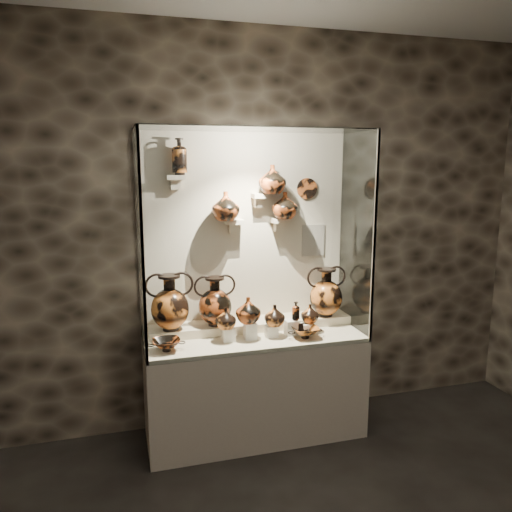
{
  "coord_description": "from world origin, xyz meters",
  "views": [
    {
      "loc": [
        -1.0,
        -1.39,
        2.16
      ],
      "look_at": [
        0.02,
        2.21,
        1.46
      ],
      "focal_mm": 35.0,
      "sensor_mm": 36.0,
      "label": 1
    }
  ],
  "objects": [
    {
      "name": "back_panel",
      "position": [
        0.0,
        2.5,
        1.6
      ],
      "size": [
        1.7,
        0.03,
        1.6
      ],
      "primitive_type": "cube",
      "color": "beige",
      "rests_on": "plinth"
    },
    {
      "name": "glass_top",
      "position": [
        0.0,
        2.18,
        2.4
      ],
      "size": [
        1.7,
        0.6,
        0.01
      ],
      "primitive_type": "cube",
      "color": "white",
      "rests_on": "back_panel"
    },
    {
      "name": "amphora_mid",
      "position": [
        -0.28,
        2.31,
        1.1
      ],
      "size": [
        0.34,
        0.34,
        0.39
      ],
      "primitive_type": null,
      "rotation": [
        0.0,
        0.0,
        0.11
      ],
      "color": "#A1451C",
      "rests_on": "rear_tier"
    },
    {
      "name": "wall_plate",
      "position": [
        0.53,
        2.47,
        1.95
      ],
      "size": [
        0.17,
        0.02,
        0.17
      ],
      "primitive_type": "cylinder",
      "rotation": [
        1.57,
        0.0,
        0.0
      ],
      "color": "#B65523",
      "rests_on": "back_panel"
    },
    {
      "name": "kylix_left",
      "position": [
        -0.69,
        2.05,
        0.88
      ],
      "size": [
        0.32,
        0.3,
        0.1
      ],
      "primitive_type": null,
      "rotation": [
        0.0,
        0.0,
        -0.36
      ],
      "color": "#A1451C",
      "rests_on": "front_tier"
    },
    {
      "name": "lekythos_tall",
      "position": [
        -0.52,
        2.4,
        2.22
      ],
      "size": [
        0.15,
        0.15,
        0.31
      ],
      "primitive_type": null,
      "rotation": [
        0.0,
        0.0,
        -0.32
      ],
      "color": "#C86926",
      "rests_on": "bracket_ul"
    },
    {
      "name": "jug_a",
      "position": [
        -0.24,
        2.12,
        1.01
      ],
      "size": [
        0.17,
        0.17,
        0.16
      ],
      "primitive_type": "imported",
      "rotation": [
        0.0,
        0.0,
        -0.09
      ],
      "color": "#C86926",
      "rests_on": "pedestal_a"
    },
    {
      "name": "rear_tier",
      "position": [
        0.0,
        2.35,
        0.85
      ],
      "size": [
        1.7,
        0.25,
        0.1
      ],
      "primitive_type": "cube",
      "color": "beige",
      "rests_on": "plinth"
    },
    {
      "name": "wall_back",
      "position": [
        0.0,
        2.5,
        1.6
      ],
      "size": [
        5.0,
        0.02,
        3.2
      ],
      "primitive_type": "cube",
      "color": "black",
      "rests_on": "ground"
    },
    {
      "name": "ovoid_vase_a",
      "position": [
        -0.18,
        2.36,
        1.83
      ],
      "size": [
        0.26,
        0.26,
        0.22
      ],
      "primitive_type": "imported",
      "rotation": [
        0.0,
        0.0,
        -0.26
      ],
      "color": "#A1451C",
      "rests_on": "bracket_ca"
    },
    {
      "name": "jug_c",
      "position": [
        0.14,
        2.11,
        1.0
      ],
      "size": [
        0.17,
        0.17,
        0.17
      ],
      "primitive_type": "imported",
      "rotation": [
        0.0,
        0.0,
        -0.04
      ],
      "color": "#C86926",
      "rests_on": "pedestal_c"
    },
    {
      "name": "glass_left",
      "position": [
        -0.85,
        2.18,
        1.6
      ],
      "size": [
        0.01,
        0.6,
        1.6
      ],
      "primitive_type": "cube",
      "color": "white",
      "rests_on": "plinth"
    },
    {
      "name": "lekythos_small",
      "position": [
        0.31,
        2.12,
        1.03
      ],
      "size": [
        0.08,
        0.08,
        0.17
      ],
      "primitive_type": null,
      "rotation": [
        0.0,
        0.0,
        0.1
      ],
      "color": "#A1451C",
      "rests_on": "pedestal_d"
    },
    {
      "name": "frame_post_left",
      "position": [
        -0.84,
        1.89,
        1.6
      ],
      "size": [
        0.02,
        0.02,
        1.6
      ],
      "primitive_type": "cube",
      "color": "gray",
      "rests_on": "plinth"
    },
    {
      "name": "plinth",
      "position": [
        0.0,
        2.18,
        0.4
      ],
      "size": [
        1.7,
        0.6,
        0.8
      ],
      "primitive_type": "cube",
      "color": "beige",
      "rests_on": "floor"
    },
    {
      "name": "pedestal_a",
      "position": [
        -0.22,
        2.13,
        0.88
      ],
      "size": [
        0.09,
        0.09,
        0.1
      ],
      "primitive_type": "cube",
      "color": "silver",
      "rests_on": "front_tier"
    },
    {
      "name": "amphora_left",
      "position": [
        -0.64,
        2.3,
        1.12
      ],
      "size": [
        0.4,
        0.4,
        0.44
      ],
      "primitive_type": null,
      "rotation": [
        0.0,
        0.0,
        0.16
      ],
      "color": "#C86926",
      "rests_on": "rear_tier"
    },
    {
      "name": "kylix_right",
      "position": [
        0.36,
        2.03,
        0.88
      ],
      "size": [
        0.31,
        0.29,
        0.11
      ],
      "primitive_type": null,
      "rotation": [
        0.0,
        0.0,
        -0.26
      ],
      "color": "#C86926",
      "rests_on": "front_tier"
    },
    {
      "name": "glass_front",
      "position": [
        0.0,
        1.88,
        1.6
      ],
      "size": [
        1.7,
        0.01,
        1.6
      ],
      "primitive_type": "cube",
      "color": "white",
      "rests_on": "plinth"
    },
    {
      "name": "pedestal_e",
      "position": [
        0.42,
        2.13,
        0.87
      ],
      "size": [
        0.09,
        0.09,
        0.08
      ],
      "primitive_type": "cube",
      "color": "silver",
      "rests_on": "front_tier"
    },
    {
      "name": "bracket_cc",
      "position": [
        0.28,
        2.42,
        1.7
      ],
      "size": [
        0.14,
        0.12,
        0.04
      ],
      "primitive_type": "cube",
      "color": "beige",
      "rests_on": "back_panel"
    },
    {
      "name": "pedestal_c",
      "position": [
        0.12,
        2.13,
        0.88
      ],
      "size": [
        0.09,
        0.09,
        0.09
      ],
      "primitive_type": "cube",
      "color": "silver",
      "rests_on": "front_tier"
    },
    {
      "name": "pedestal_d",
      "position": [
        0.28,
        2.13,
        0.89
      ],
      "size": [
        0.09,
        0.09,
        0.12
      ],
      "primitive_type": "cube",
      "color": "silver",
      "rests_on": "front_tier"
    },
    {
      "name": "bracket_ul",
      "position": [
        -0.55,
        2.42,
        2.05
      ],
      "size": [
        0.14,
        0.12,
        0.04
      ],
      "primitive_type": "cube",
      "color": "beige",
      "rests_on": "back_panel"
    },
    {
      "name": "jug_e",
      "position": [
        0.44,
        2.15,
        0.98
      ],
      "size": [
        0.16,
        0.16,
        0.15
      ],
      "primitive_type": "imported",
      "rotation": [
        0.0,
        0.0,
        0.11
      ],
      "color": "#C86926",
      "rests_on": "pedestal_e"
    },
    {
      "name": "amphora_right",
      "position": [
        0.65,
        2.31,
        1.1
      ],
      "size": [
        0.36,
        0.36,
        0.41
      ],
      "primitive_type": null,
      "rotation": [
        0.0,
        0.0,
        -0.1
      ],
      "color": "#C86926",
      "rests_on": "rear_tier"
    },
    {
      "name": "bracket_ca",
      "position": [
        -0.1,
        2.42,
        1.7
      ],
      "size": [
        0.14,
        0.12,
        0.04
      ],
      "primitive_type": "cube",
      "color": "beige",
      "rests_on": "back_panel"
    },
    {
      "name": "pedestal_b",
      "position": [
        -0.05,
        2.13,
        0.9
      ],
      "size": [
        0.09,
        0.09,
        0.13
      ],
      "primitive_type": "cube",
      "color": "silver",
      "rests_on": "front_tier"
    },
    {
      "name": "jug_b",
      "position": [
        -0.07,
        2.13,
        1.06
      ],
      "size": [
        0.21,
        0.21,
        0.2
      ],
      "primitive_type": "imported",
      "rotation": [
        0.0,
        0.0,
        0.08
      ],
      "color": "#A1451C",
      "rests_on": "pedestal_b"
    },
    {
      "name": "bracket_cb",
      "position": [
        0.1,
        2.42,
        1.9
      ],
      "size": [
        0.1,
        0.12,
        0.04
      ],
      "primitive_type": "cube",
      "color": "beige",
      "rests_on": "back_panel"
    },
    {
      "name": "ovoid_vase_c",
      "position": [
        0.3,
        2.37,
        1.82
      ],
      "size": [
        0.26,
        0.26,
        0.21
      ],
      "primitive_type": "imported",
      "rotation": [
        0.0,
        0.0,
        -0.36
      ],
      "color": "#A1451C",
      "rests_on": "bracket_cc"
    },
    {
      "name": "glass_right",
      "position": [
        0.85,
        2.18,
        1.6
      ],
      "size": [
        0.01,
        0.6,
        1.6
      ],
      "primitive_type": "cube",
      "color": "white",
      "rests_on": "plinth"
    },
    {
      "name": "ovoid_vase_b",
      "position": [
        0.19,
        2.36,
        2.03
      ],
      "size": [
        0.24,
        0.24,
        0.23
      ],
      "primitive_type": "imported",
      "rotation": [
        0.0,
        0.0,
        -0.12
      ],
      "color": "#A1451C",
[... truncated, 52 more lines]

